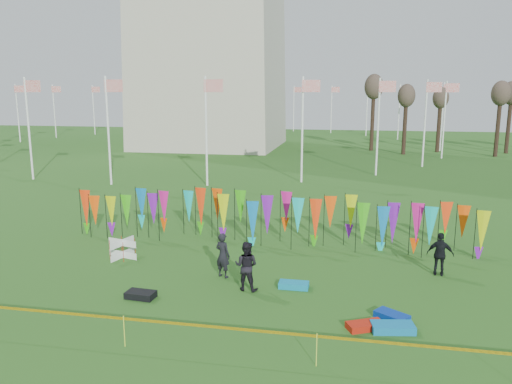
% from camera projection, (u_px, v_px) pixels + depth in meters
% --- Properties ---
extents(ground, '(160.00, 160.00, 0.00)m').
position_uv_depth(ground, '(224.00, 312.00, 15.79)').
color(ground, '#255718').
rests_on(ground, ground).
extents(flagpole_ring, '(57.40, 56.16, 8.00)m').
position_uv_depth(flagpole_ring, '(212.00, 115.00, 63.83)').
color(flagpole_ring, white).
rests_on(flagpole_ring, ground).
extents(banner_row, '(18.64, 0.64, 2.24)m').
position_uv_depth(banner_row, '(271.00, 215.00, 22.66)').
color(banner_row, black).
rests_on(banner_row, ground).
extents(caution_tape_near, '(26.00, 0.02, 0.90)m').
position_uv_depth(caution_tape_near, '(190.00, 326.00, 13.14)').
color(caution_tape_near, yellow).
rests_on(caution_tape_near, ground).
extents(box_kite, '(0.74, 0.74, 0.83)m').
position_uv_depth(box_kite, '(122.00, 249.00, 20.84)').
color(box_kite, '#B6160D').
rests_on(box_kite, ground).
extents(person_left, '(0.75, 0.67, 1.71)m').
position_uv_depth(person_left, '(223.00, 255.00, 18.63)').
color(person_left, black).
rests_on(person_left, ground).
extents(person_mid, '(0.92, 0.63, 1.76)m').
position_uv_depth(person_mid, '(246.00, 266.00, 17.40)').
color(person_mid, black).
rests_on(person_mid, ground).
extents(person_right, '(1.05, 0.71, 1.67)m').
position_uv_depth(person_right, '(440.00, 254.00, 18.81)').
color(person_right, black).
rests_on(person_right, ground).
extents(kite_bag_turquoise, '(1.05, 0.53, 0.21)m').
position_uv_depth(kite_bag_turquoise, '(294.00, 285.00, 17.72)').
color(kite_bag_turquoise, '#0C8DBD').
rests_on(kite_bag_turquoise, ground).
extents(kite_bag_blue, '(1.12, 1.01, 0.21)m').
position_uv_depth(kite_bag_blue, '(392.00, 316.00, 15.25)').
color(kite_bag_blue, '#0932A0').
rests_on(kite_bag_blue, ground).
extents(kite_bag_red, '(1.20, 0.92, 0.20)m').
position_uv_depth(kite_bag_red, '(365.00, 326.00, 14.64)').
color(kite_bag_red, red).
rests_on(kite_bag_red, ground).
extents(kite_bag_black, '(1.02, 0.64, 0.23)m').
position_uv_depth(kite_bag_black, '(141.00, 295.00, 16.85)').
color(kite_bag_black, black).
rests_on(kite_bag_black, ground).
extents(kite_bag_teal, '(1.31, 0.79, 0.23)m').
position_uv_depth(kite_bag_teal, '(393.00, 328.00, 14.48)').
color(kite_bag_teal, '#0D7ABB').
rests_on(kite_bag_teal, ground).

